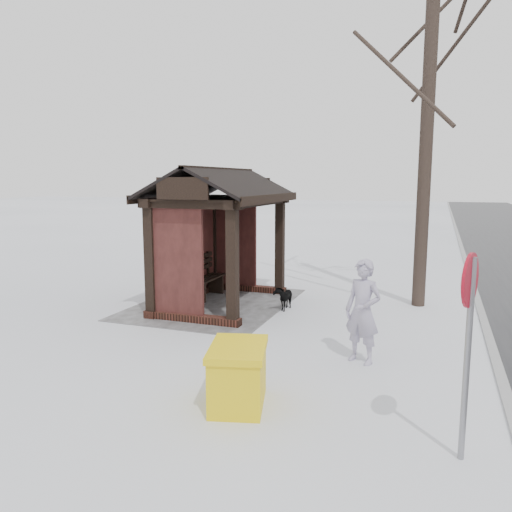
{
  "coord_description": "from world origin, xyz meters",
  "views": [
    {
      "loc": [
        10.13,
        4.55,
        2.81
      ],
      "look_at": [
        -0.07,
        0.8,
        1.16
      ],
      "focal_mm": 35.0,
      "sensor_mm": 36.0,
      "label": 1
    }
  ],
  "objects_px": {
    "tree_near": "(432,18)",
    "pedestrian": "(363,311)",
    "bus_shelter": "(215,210)",
    "dog": "(284,297)",
    "road_sign": "(468,311)",
    "grit_bin": "(238,375)"
  },
  "relations": [
    {
      "from": "grit_bin",
      "to": "road_sign",
      "type": "xyz_separation_m",
      "value": [
        0.36,
        2.59,
        1.16
      ]
    },
    {
      "from": "dog",
      "to": "road_sign",
      "type": "height_order",
      "value": "road_sign"
    },
    {
      "from": "road_sign",
      "to": "pedestrian",
      "type": "bearing_deg",
      "value": -134.37
    },
    {
      "from": "tree_near",
      "to": "grit_bin",
      "type": "height_order",
      "value": "tree_near"
    },
    {
      "from": "dog",
      "to": "pedestrian",
      "type": "bearing_deg",
      "value": -50.88
    },
    {
      "from": "tree_near",
      "to": "pedestrian",
      "type": "distance_m",
      "value": 6.74
    },
    {
      "from": "pedestrian",
      "to": "grit_bin",
      "type": "bearing_deg",
      "value": -98.14
    },
    {
      "from": "bus_shelter",
      "to": "road_sign",
      "type": "xyz_separation_m",
      "value": [
        4.97,
        5.02,
        -0.61
      ]
    },
    {
      "from": "dog",
      "to": "road_sign",
      "type": "bearing_deg",
      "value": -54.88
    },
    {
      "from": "bus_shelter",
      "to": "tree_near",
      "type": "bearing_deg",
      "value": 108.99
    },
    {
      "from": "bus_shelter",
      "to": "dog",
      "type": "relative_size",
      "value": 5.6
    },
    {
      "from": "pedestrian",
      "to": "road_sign",
      "type": "relative_size",
      "value": 0.76
    },
    {
      "from": "grit_bin",
      "to": "dog",
      "type": "bearing_deg",
      "value": 175.21
    },
    {
      "from": "grit_bin",
      "to": "pedestrian",
      "type": "bearing_deg",
      "value": 133.8
    },
    {
      "from": "bus_shelter",
      "to": "grit_bin",
      "type": "distance_m",
      "value": 5.51
    },
    {
      "from": "road_sign",
      "to": "dog",
      "type": "bearing_deg",
      "value": -129.46
    },
    {
      "from": "pedestrian",
      "to": "bus_shelter",
      "type": "bearing_deg",
      "value": 168.24
    },
    {
      "from": "grit_bin",
      "to": "road_sign",
      "type": "height_order",
      "value": "road_sign"
    },
    {
      "from": "dog",
      "to": "road_sign",
      "type": "relative_size",
      "value": 0.3
    },
    {
      "from": "tree_near",
      "to": "pedestrian",
      "type": "xyz_separation_m",
      "value": [
        4.06,
        -0.68,
        -5.34
      ]
    },
    {
      "from": "tree_near",
      "to": "dog",
      "type": "relative_size",
      "value": 14.03
    },
    {
      "from": "pedestrian",
      "to": "dog",
      "type": "relative_size",
      "value": 2.53
    }
  ]
}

